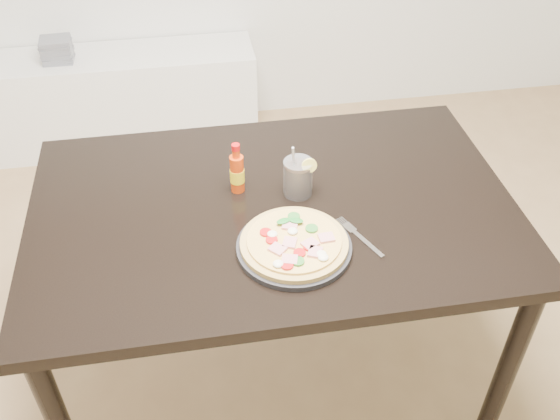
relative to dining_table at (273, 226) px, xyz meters
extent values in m
cube|color=black|center=(0.00, 0.00, 0.06)|extent=(1.40, 0.90, 0.04)
cylinder|color=black|center=(0.64, -0.39, -0.31)|extent=(0.06, 0.06, 0.71)
cylinder|color=black|center=(-0.64, 0.39, -0.31)|extent=(0.06, 0.06, 0.71)
cylinder|color=black|center=(0.64, 0.39, -0.31)|extent=(0.06, 0.06, 0.71)
cylinder|color=black|center=(0.03, -0.19, 0.09)|extent=(0.31, 0.31, 0.02)
cylinder|color=tan|center=(0.03, -0.19, 0.11)|extent=(0.29, 0.29, 0.01)
cylinder|color=#D5BA5C|center=(0.03, -0.19, 0.12)|extent=(0.25, 0.25, 0.01)
cube|color=#D58588|center=(0.06, -0.22, 0.12)|extent=(0.05, 0.05, 0.01)
cube|color=#D58588|center=(0.07, -0.25, 0.12)|extent=(0.05, 0.05, 0.01)
cube|color=#D58588|center=(-0.02, -0.23, 0.12)|extent=(0.05, 0.05, 0.01)
cube|color=#D58588|center=(0.02, -0.14, 0.12)|extent=(0.05, 0.05, 0.01)
cube|color=#D58588|center=(0.01, -0.21, 0.12)|extent=(0.05, 0.05, 0.01)
cube|color=#D58588|center=(0.00, -0.27, 0.12)|extent=(0.05, 0.04, 0.01)
cube|color=#D58588|center=(0.11, -0.21, 0.12)|extent=(0.04, 0.04, 0.01)
cylinder|color=red|center=(-0.03, -0.19, 0.12)|extent=(0.03, 0.03, 0.01)
cylinder|color=red|center=(0.06, -0.23, 0.12)|extent=(0.03, 0.03, 0.01)
cylinder|color=red|center=(-0.01, -0.29, 0.12)|extent=(0.03, 0.03, 0.01)
cylinder|color=red|center=(0.03, -0.25, 0.12)|extent=(0.03, 0.03, 0.01)
cylinder|color=red|center=(-0.04, -0.16, 0.12)|extent=(0.03, 0.03, 0.01)
cylinder|color=#2E7326|center=(0.02, -0.28, 0.12)|extent=(0.03, 0.03, 0.01)
cylinder|color=#2E7326|center=(0.08, -0.16, 0.12)|extent=(0.03, 0.03, 0.01)
cylinder|color=#2E7326|center=(0.04, -0.11, 0.12)|extent=(0.03, 0.03, 0.01)
ellipsoid|color=#E9E8C9|center=(0.03, -0.17, 0.12)|extent=(0.03, 0.03, 0.01)
ellipsoid|color=#E9E8C9|center=(0.08, -0.26, 0.12)|extent=(0.03, 0.03, 0.01)
ellipsoid|color=#E9E8C9|center=(0.08, -0.28, 0.12)|extent=(0.03, 0.03, 0.01)
ellipsoid|color=#E9E8C9|center=(-0.03, -0.28, 0.12)|extent=(0.03, 0.03, 0.01)
ellipsoid|color=#E9E8C9|center=(-0.03, -0.17, 0.12)|extent=(0.03, 0.03, 0.01)
ellipsoid|color=#1B7321|center=(0.04, -0.13, 0.13)|extent=(0.05, 0.04, 0.00)
ellipsoid|color=#1B7321|center=(0.01, -0.13, 0.13)|extent=(0.04, 0.03, 0.00)
cylinder|color=#C4390B|center=(-0.09, 0.09, 0.14)|extent=(0.04, 0.04, 0.12)
cylinder|color=yellow|center=(-0.09, 0.09, 0.14)|extent=(0.04, 0.04, 0.04)
cylinder|color=#C4390B|center=(-0.09, 0.09, 0.22)|extent=(0.02, 0.02, 0.03)
cylinder|color=red|center=(-0.09, 0.09, 0.24)|extent=(0.02, 0.02, 0.02)
cylinder|color=black|center=(0.08, 0.04, 0.13)|extent=(0.08, 0.08, 0.10)
cylinder|color=silver|center=(0.08, 0.04, 0.14)|extent=(0.09, 0.09, 0.11)
cylinder|color=#F2E059|center=(0.11, 0.02, 0.19)|extent=(0.04, 0.01, 0.04)
cylinder|color=#B2B2B7|center=(0.07, 0.05, 0.17)|extent=(0.03, 0.06, 0.17)
cube|color=silver|center=(0.23, -0.21, 0.09)|extent=(0.06, 0.11, 0.00)
cube|color=silver|center=(0.19, -0.14, 0.09)|extent=(0.04, 0.05, 0.00)
cube|color=silver|center=(0.17, -0.11, 0.09)|extent=(0.02, 0.03, 0.00)
cube|color=silver|center=(0.18, -0.11, 0.09)|extent=(0.02, 0.03, 0.00)
cube|color=silver|center=(0.18, -0.11, 0.09)|extent=(0.02, 0.03, 0.00)
cube|color=silver|center=(0.19, -0.10, 0.09)|extent=(0.02, 0.03, 0.00)
cube|color=white|center=(-0.56, 1.58, -0.42)|extent=(1.40, 0.34, 0.50)
cube|color=slate|center=(-0.81, 1.56, -0.16)|extent=(0.14, 0.12, 0.01)
cube|color=slate|center=(-0.81, 1.56, -0.15)|extent=(0.14, 0.12, 0.01)
cube|color=slate|center=(-0.81, 1.56, -0.14)|extent=(0.14, 0.12, 0.01)
cube|color=slate|center=(-0.81, 1.56, -0.13)|extent=(0.14, 0.12, 0.01)
cube|color=slate|center=(-0.81, 1.56, -0.12)|extent=(0.14, 0.12, 0.01)
cube|color=slate|center=(-0.81, 1.56, -0.11)|extent=(0.14, 0.12, 0.01)
cube|color=slate|center=(-0.81, 1.56, -0.10)|extent=(0.14, 0.12, 0.01)
cube|color=slate|center=(-0.81, 1.56, -0.09)|extent=(0.14, 0.12, 0.01)
cube|color=slate|center=(-0.81, 1.56, -0.08)|extent=(0.14, 0.12, 0.01)
cube|color=slate|center=(-0.81, 1.56, -0.07)|extent=(0.14, 0.12, 0.01)
cube|color=slate|center=(-0.81, 1.56, -0.06)|extent=(0.14, 0.12, 0.01)
camera|label=1|loc=(-0.21, -1.37, 1.23)|focal=40.00mm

